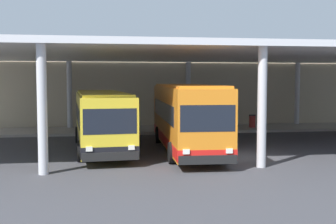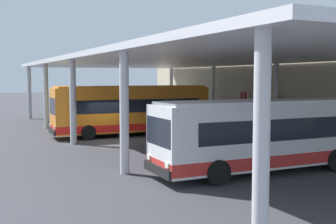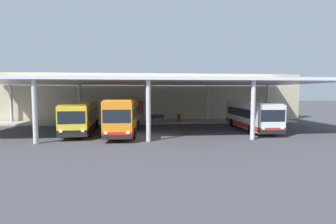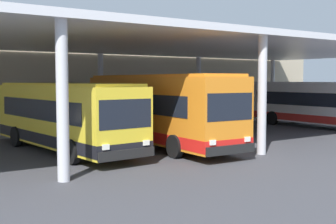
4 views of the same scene
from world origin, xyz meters
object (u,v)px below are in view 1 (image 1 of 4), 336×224
object	(u,v)px
bus_second_bay	(186,117)
trash_bin	(252,121)
bus_nearest_bay	(101,120)
bench_waiting	(213,121)
banner_sign	(185,105)

from	to	relation	value
bus_second_bay	trash_bin	xyz separation A→B (m)	(7.00, 9.05, -1.16)
bus_nearest_bay	bench_waiting	bearing A→B (deg)	44.84
bus_second_bay	bench_waiting	distance (m)	10.37
bench_waiting	banner_sign	xyz separation A→B (m)	(-2.36, -0.88, 1.32)
bus_second_bay	trash_bin	world-z (taller)	bus_second_bay
bus_second_bay	bench_waiting	world-z (taller)	bus_second_bay
bench_waiting	bus_nearest_bay	bearing A→B (deg)	-135.16
bench_waiting	banner_sign	bearing A→B (deg)	-159.65
trash_bin	bus_nearest_bay	bearing A→B (deg)	-145.02
bus_nearest_bay	bench_waiting	distance (m)	12.07
bus_nearest_bay	trash_bin	world-z (taller)	bus_nearest_bay
bus_second_bay	bus_nearest_bay	bearing A→B (deg)	167.44
bus_second_bay	banner_sign	bearing A→B (deg)	79.11
bus_second_bay	bench_waiting	bearing A→B (deg)	67.03
bus_second_bay	trash_bin	size ratio (longest dim) A/B	11.65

